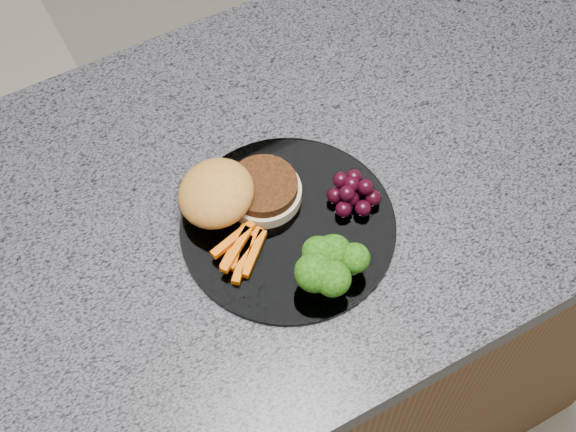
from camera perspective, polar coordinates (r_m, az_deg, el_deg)
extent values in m
plane|color=#B0A694|center=(1.81, -1.41, -14.08)|extent=(4.00, 4.00, 0.00)
cube|color=brown|center=(1.41, -1.78, -8.89)|extent=(1.20, 0.60, 0.86)
cube|color=#4F505A|center=(1.01, -2.46, 0.92)|extent=(1.20, 0.60, 0.04)
cylinder|color=white|center=(0.96, 0.00, -0.71)|extent=(0.26, 0.26, 0.01)
cylinder|color=#C7B18C|center=(0.97, -1.75, 1.66)|extent=(0.11, 0.11, 0.02)
cylinder|color=#45220D|center=(0.96, -1.77, 2.16)|extent=(0.10, 0.10, 0.01)
ellipsoid|color=#AE752B|center=(0.95, -5.11, 1.39)|extent=(0.11, 0.11, 0.05)
cube|color=#DC5B03|center=(0.94, -3.80, -2.19)|extent=(0.06, 0.05, 0.01)
cube|color=#DC5B03|center=(0.94, -3.04, -2.32)|extent=(0.06, 0.04, 0.01)
cube|color=#DC5B03|center=(0.93, -3.25, -3.10)|extent=(0.05, 0.05, 0.01)
cube|color=#DC5B03|center=(0.94, -3.92, -1.66)|extent=(0.06, 0.03, 0.01)
cube|color=#DC5B03|center=(0.93, -3.70, -2.39)|extent=(0.06, 0.04, 0.01)
cube|color=#DC5B03|center=(0.94, -2.42, -2.67)|extent=(0.05, 0.05, 0.01)
cylinder|color=olive|center=(0.91, 1.87, -4.74)|extent=(0.02, 0.02, 0.02)
ellipsoid|color=#0E3C08|center=(0.89, 1.92, -4.03)|extent=(0.05, 0.05, 0.04)
cylinder|color=olive|center=(0.93, 3.20, -3.18)|extent=(0.01, 0.01, 0.02)
ellipsoid|color=#0E3C08|center=(0.91, 3.27, -2.51)|extent=(0.04, 0.04, 0.04)
cylinder|color=olive|center=(0.91, 3.12, -5.13)|extent=(0.01, 0.01, 0.02)
ellipsoid|color=#0E3C08|center=(0.89, 3.19, -4.47)|extent=(0.04, 0.04, 0.04)
cylinder|color=olive|center=(0.92, 4.66, -3.62)|extent=(0.01, 0.01, 0.02)
ellipsoid|color=#0E3C08|center=(0.91, 4.76, -2.99)|extent=(0.04, 0.04, 0.03)
cylinder|color=olive|center=(0.92, 2.13, -3.23)|extent=(0.01, 0.01, 0.02)
ellipsoid|color=#0E3C08|center=(0.91, 2.17, -2.57)|extent=(0.04, 0.04, 0.03)
sphere|color=black|center=(0.97, 4.53, 1.26)|extent=(0.02, 0.02, 0.02)
sphere|color=black|center=(0.98, 5.24, 2.00)|extent=(0.02, 0.02, 0.02)
sphere|color=black|center=(0.98, 4.22, 2.42)|extent=(0.02, 0.02, 0.02)
sphere|color=black|center=(0.97, 3.38, 1.47)|extent=(0.02, 0.02, 0.02)
sphere|color=black|center=(0.96, 3.98, 0.48)|extent=(0.02, 0.02, 0.02)
sphere|color=black|center=(0.96, 5.35, 0.55)|extent=(0.02, 0.02, 0.02)
sphere|color=black|center=(0.97, 6.06, 1.30)|extent=(0.02, 0.02, 0.02)
sphere|color=black|center=(0.96, 4.56, 2.28)|extent=(0.02, 0.02, 0.02)
sphere|color=black|center=(0.96, 4.21, 1.64)|extent=(0.02, 0.02, 0.02)
sphere|color=black|center=(0.96, 5.54, 2.08)|extent=(0.02, 0.02, 0.02)
sphere|color=black|center=(0.97, 3.78, 2.60)|extent=(0.02, 0.02, 0.02)
sphere|color=black|center=(0.97, 4.71, 2.78)|extent=(0.02, 0.02, 0.02)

